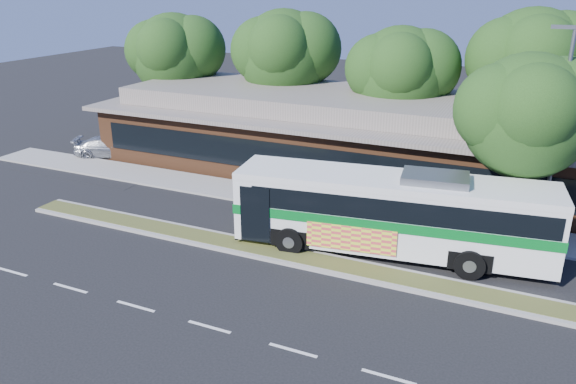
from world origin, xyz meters
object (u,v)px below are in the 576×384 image
object	(u,v)px
lamp_post	(556,134)
sedan	(110,147)
transit_bus	(393,208)
sidewalk_tree	(538,114)

from	to	relation	value
lamp_post	sedan	distance (m)	25.97
transit_bus	sedan	bearing A→B (deg)	155.95
transit_bus	sidewalk_tree	distance (m)	6.96
transit_bus	sedan	world-z (taller)	transit_bus
transit_bus	sedan	xyz separation A→B (m)	(-19.91, 5.87, -1.36)
transit_bus	sidewalk_tree	bearing A→B (deg)	29.19
lamp_post	transit_bus	distance (m)	7.07
lamp_post	sidewalk_tree	distance (m)	1.10
lamp_post	sidewalk_tree	xyz separation A→B (m)	(-0.80, 0.32, 0.69)
lamp_post	transit_bus	world-z (taller)	lamp_post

